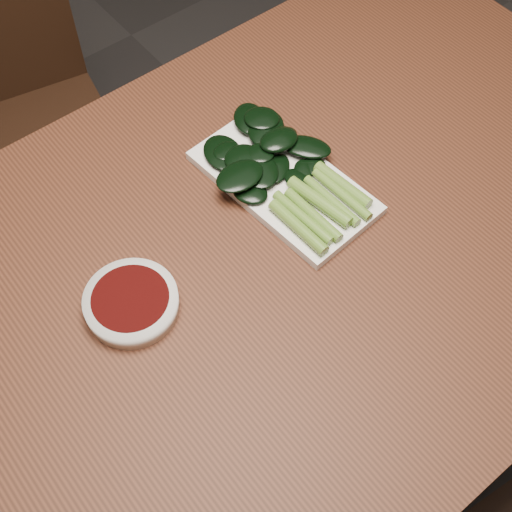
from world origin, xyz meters
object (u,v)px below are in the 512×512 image
Objects in this scene: chair_far at (9,117)px; sauce_bowl at (131,303)px; table at (246,295)px; serving_plate at (284,182)px; gai_lan at (279,166)px.

sauce_bowl is (-0.10, -0.69, 0.28)m from chair_far.
chair_far reaches higher than sauce_bowl.
table is 0.76m from chair_far.
chair_far is at bearing 81.87° from sauce_bowl.
chair_far is at bearing 105.93° from serving_plate.
gai_lan reaches higher than table.
chair_far reaches higher than table.
serving_plate is (0.29, 0.04, -0.01)m from sauce_bowl.
table is 0.19m from gai_lan.
chair_far is 7.26× the size of sauce_bowl.
chair_far is 0.75m from sauce_bowl.
sauce_bowl is at bearing -169.93° from gai_lan.
sauce_bowl is 0.43× the size of serving_plate.
gai_lan is (0.29, 0.05, 0.01)m from sauce_bowl.
table is 4.94× the size of serving_plate.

